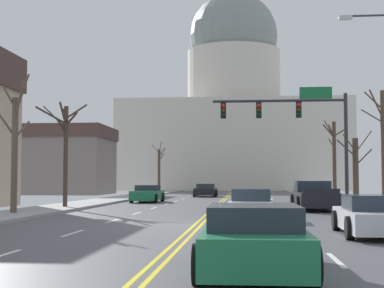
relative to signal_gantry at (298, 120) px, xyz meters
The scene contains 16 objects.
ground 15.55m from the signal_gantry, 109.09° to the right, with size 20.00×180.00×0.20m.
signal_gantry is the anchor object (origin of this frame).
capitol_building 57.93m from the signal_gantry, 94.79° to the left, with size 34.38×20.49×33.96m.
pickup_truck_near_00 5.43m from the signal_gantry, 80.03° to the right, with size 2.25×5.47×1.54m.
sedan_near_01 11.97m from the signal_gantry, 104.91° to the right, with size 2.07×4.60×1.24m.
sedan_near_02 17.65m from the signal_gantry, 88.06° to the right, with size 2.04×4.74×1.18m.
sedan_near_03 24.68m from the signal_gantry, 97.04° to the right, with size 1.97×4.42×1.18m.
sedan_oncoming_00 12.89m from the signal_gantry, 146.65° to the left, with size 2.03×4.52×1.22m.
sedan_oncoming_01 21.74m from the signal_gantry, 108.68° to the left, with size 2.13×4.46×1.21m.
flank_building_00 35.69m from the signal_gantry, 129.70° to the left, with size 9.84×9.47×7.39m.
bare_tree_00 5.47m from the signal_gantry, 36.70° to the right, with size 2.09×2.07×6.40m.
bare_tree_01 13.52m from the signal_gantry, 165.45° to the right, with size 2.72×1.85×5.71m.
bare_tree_02 11.92m from the signal_gantry, 71.27° to the left, with size 1.87×1.55×6.10m.
bare_tree_03 38.34m from the signal_gantry, 110.80° to the left, with size 1.87×1.96×6.06m.
bare_tree_04 6.43m from the signal_gantry, 45.19° to the left, with size 2.43×2.18×4.71m.
bare_tree_05 16.42m from the signal_gantry, 145.36° to the right, with size 1.88×2.58×6.11m.
Camera 1 is at (1.68, -20.41, 1.62)m, focal length 53.97 mm.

